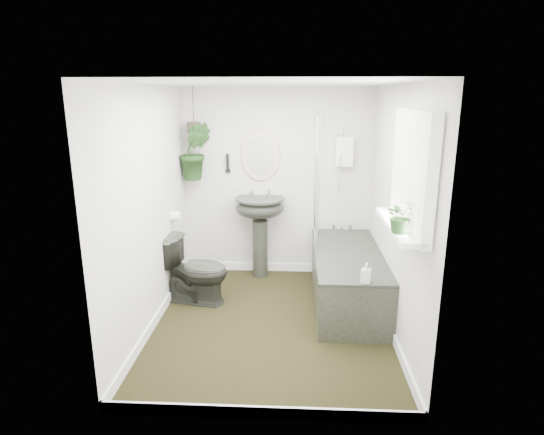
{
  "coord_description": "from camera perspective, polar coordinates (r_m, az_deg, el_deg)",
  "views": [
    {
      "loc": [
        0.21,
        -4.09,
        2.2
      ],
      "look_at": [
        0.0,
        0.15,
        1.05
      ],
      "focal_mm": 30.0,
      "sensor_mm": 36.0,
      "label": 1
    }
  ],
  "objects": [
    {
      "name": "toilet",
      "position": [
        5.03,
        -9.61,
        -6.46
      ],
      "size": [
        0.79,
        0.54,
        0.74
      ],
      "primitive_type": "imported",
      "rotation": [
        0.0,
        0.0,
        1.38
      ],
      "color": "#262822",
      "rests_on": "floor"
    },
    {
      "name": "wall_sconce",
      "position": [
        5.57,
        -5.59,
        6.83
      ],
      "size": [
        0.04,
        0.04,
        0.22
      ],
      "primitive_type": "cylinder",
      "color": "black",
      "rests_on": "wall_back"
    },
    {
      "name": "pedestal_sink",
      "position": [
        5.6,
        -1.49,
        -2.46
      ],
      "size": [
        0.69,
        0.62,
        1.01
      ],
      "primitive_type": null,
      "rotation": [
        0.0,
        0.0,
        0.21
      ],
      "color": "#262822",
      "rests_on": "floor"
    },
    {
      "name": "oval_mirror",
      "position": [
        5.53,
        -1.45,
        7.87
      ],
      "size": [
        0.46,
        0.03,
        0.62
      ],
      "primitive_type": "ellipsoid",
      "color": "beige",
      "rests_on": "wall_back"
    },
    {
      "name": "floor",
      "position": [
        4.66,
        -0.1,
        -13.18
      ],
      "size": [
        2.3,
        2.8,
        0.02
      ],
      "primitive_type": "cube",
      "color": "black",
      "rests_on": "ground"
    },
    {
      "name": "bathtub",
      "position": [
        5.01,
        9.46,
        -7.48
      ],
      "size": [
        0.72,
        1.72,
        0.58
      ],
      "primitive_type": null,
      "color": "#262822",
      "rests_on": "floor"
    },
    {
      "name": "wall_left",
      "position": [
        4.45,
        -15.21,
        0.94
      ],
      "size": [
        0.02,
        2.8,
        2.3
      ],
      "primitive_type": "cube",
      "color": "silver",
      "rests_on": "ground"
    },
    {
      "name": "wall_right",
      "position": [
        4.33,
        15.41,
        0.55
      ],
      "size": [
        0.02,
        2.8,
        2.3
      ],
      "primitive_type": "cube",
      "color": "silver",
      "rests_on": "ground"
    },
    {
      "name": "hanging_pot",
      "position": [
        5.49,
        -9.76,
        11.08
      ],
      "size": [
        0.16,
        0.16,
        0.12
      ],
      "primitive_type": "cylinder",
      "color": "#42312A",
      "rests_on": "ceiling"
    },
    {
      "name": "window_recess",
      "position": [
        3.55,
        17.22,
        5.53
      ],
      "size": [
        0.08,
        1.0,
        0.9
      ],
      "primitive_type": "cube",
      "color": "white",
      "rests_on": "wall_right"
    },
    {
      "name": "skirting",
      "position": [
        4.63,
        -0.1,
        -12.52
      ],
      "size": [
        2.3,
        2.8,
        0.1
      ],
      "primitive_type": "cube",
      "color": "white",
      "rests_on": "floor"
    },
    {
      "name": "shower_box",
      "position": [
        5.5,
        9.07,
        8.18
      ],
      "size": [
        0.2,
        0.1,
        0.35
      ],
      "primitive_type": "cube",
      "color": "white",
      "rests_on": "wall_back"
    },
    {
      "name": "wall_back",
      "position": [
        5.61,
        0.65,
        4.36
      ],
      "size": [
        2.3,
        0.02,
        2.3
      ],
      "primitive_type": "cube",
      "color": "silver",
      "rests_on": "ground"
    },
    {
      "name": "ceiling",
      "position": [
        4.1,
        -0.11,
        16.67
      ],
      "size": [
        2.3,
        2.8,
        0.02
      ],
      "primitive_type": "cube",
      "color": "white",
      "rests_on": "ground"
    },
    {
      "name": "window_sill",
      "position": [
        3.62,
        15.63,
        -0.98
      ],
      "size": [
        0.18,
        1.0,
        0.04
      ],
      "primitive_type": "cube",
      "color": "white",
      "rests_on": "wall_right"
    },
    {
      "name": "wall_front",
      "position": [
        2.89,
        -1.57,
        -6.19
      ],
      "size": [
        2.3,
        0.02,
        2.3
      ],
      "primitive_type": "cube",
      "color": "silver",
      "rests_on": "ground"
    },
    {
      "name": "hanging_plant",
      "position": [
        5.51,
        -9.63,
        8.17
      ],
      "size": [
        0.42,
        0.36,
        0.68
      ],
      "primitive_type": "imported",
      "rotation": [
        0.0,
        0.0,
        0.17
      ],
      "color": "black",
      "rests_on": "ceiling"
    },
    {
      "name": "soap_bottle",
      "position": [
        4.15,
        11.72,
        -6.8
      ],
      "size": [
        0.1,
        0.1,
        0.18
      ],
      "primitive_type": "imported",
      "rotation": [
        0.0,
        0.0,
        -0.3
      ],
      "color": "#362D2F",
      "rests_on": "bathtub"
    },
    {
      "name": "bath_screen",
      "position": [
        5.17,
        5.7,
        4.83
      ],
      "size": [
        0.04,
        0.72,
        1.4
      ],
      "primitive_type": null,
      "color": "silver",
      "rests_on": "bathtub"
    },
    {
      "name": "sill_plant",
      "position": [
        3.34,
        15.86,
        0.18
      ],
      "size": [
        0.27,
        0.26,
        0.24
      ],
      "primitive_type": "imported",
      "rotation": [
        0.0,
        0.0,
        0.37
      ],
      "color": "black",
      "rests_on": "window_sill"
    },
    {
      "name": "toilet_roll_holder",
      "position": [
        5.14,
        -12.03,
        0.15
      ],
      "size": [
        0.11,
        0.11,
        0.11
      ],
      "primitive_type": "cylinder",
      "rotation": [
        0.0,
        1.57,
        0.0
      ],
      "color": "white",
      "rests_on": "wall_left"
    },
    {
      "name": "window_blinds",
      "position": [
        3.54,
        16.51,
        5.56
      ],
      "size": [
        0.01,
        0.86,
        0.76
      ],
      "primitive_type": "cube",
      "color": "white",
      "rests_on": "wall_right"
    }
  ]
}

